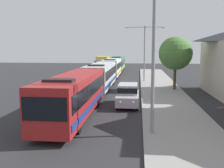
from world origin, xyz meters
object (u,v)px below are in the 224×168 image
box_truck_oncoming (102,63)px  streetlamp_mid (145,47)px  bus_fourth_in_line (118,63)px  bus_second_in_line (101,75)px  roadside_tree (175,53)px  streetlamp_near (154,42)px  white_suv (128,94)px  bus_middle (112,67)px  bus_lead (75,94)px

box_truck_oncoming → streetlamp_mid: size_ratio=0.93×
bus_fourth_in_line → bus_second_in_line: bearing=-90.0°
roadside_tree → bus_second_in_line: bearing=176.6°
streetlamp_near → white_suv: bearing=102.7°
box_truck_oncoming → streetlamp_near: (8.70, -41.51, 3.62)m
bus_middle → bus_fourth_in_line: (0.00, 12.13, 0.00)m
bus_fourth_in_line → white_suv: 34.71m
bus_lead → streetlamp_mid: (5.40, 20.00, 3.38)m
bus_second_in_line → bus_middle: same height
bus_second_in_line → bus_lead: bearing=-90.0°
streetlamp_near → bus_middle: bearing=100.2°
bus_middle → streetlamp_mid: 8.96m
bus_middle → streetlamp_near: streetlamp_near is taller
bus_fourth_in_line → streetlamp_near: 42.53m
bus_lead → roadside_tree: roadside_tree is taller
bus_second_in_line → box_truck_oncoming: size_ratio=1.65×
bus_lead → streetlamp_mid: size_ratio=1.54×
white_suv → roadside_tree: roadside_tree is taller
bus_fourth_in_line → roadside_tree: roadside_tree is taller
streetlamp_mid → roadside_tree: (3.43, -7.29, -0.70)m
roadside_tree → streetlamp_mid: bearing=115.2°
bus_second_in_line → bus_fourth_in_line: 25.19m
bus_middle → streetlamp_mid: streetlamp_mid is taller
roadside_tree → bus_lead: bearing=-124.8°
bus_middle → bus_fourth_in_line: same height
bus_middle → roadside_tree: size_ratio=1.69×
white_suv → streetlamp_mid: 16.66m
bus_middle → roadside_tree: 16.42m
bus_middle → streetlamp_mid: size_ratio=1.30×
bus_second_in_line → streetlamp_mid: 9.29m
bus_lead → bus_fourth_in_line: same height
bus_lead → streetlamp_near: size_ratio=1.47×
box_truck_oncoming → roadside_tree: (12.13, -25.20, 2.67)m
streetlamp_mid → roadside_tree: streetlamp_mid is taller
streetlamp_mid → roadside_tree: bearing=-64.8°
bus_second_in_line → streetlamp_mid: (5.40, 6.76, 3.38)m
bus_second_in_line → streetlamp_mid: streetlamp_mid is taller
white_suv → streetlamp_near: bearing=-77.3°
streetlamp_near → roadside_tree: (3.43, 16.31, -0.95)m
bus_lead → bus_middle: size_ratio=1.18×
white_suv → box_truck_oncoming: size_ratio=0.62×
bus_second_in_line → white_suv: size_ratio=2.66×
streetlamp_near → streetlamp_mid: streetlamp_near is taller
bus_second_in_line → streetlamp_mid: size_ratio=1.54×
bus_middle → streetlamp_near: size_ratio=1.25×
bus_middle → box_truck_oncoming: 12.07m
bus_middle → streetlamp_mid: (5.40, -6.30, 3.38)m
bus_lead → box_truck_oncoming: bus_lead is taller
box_truck_oncoming → roadside_tree: 28.09m
white_suv → streetlamp_near: 8.83m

